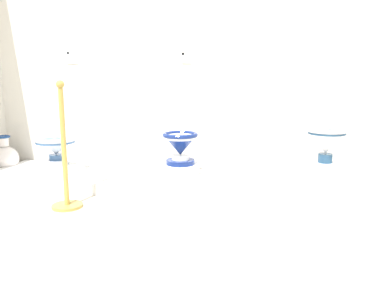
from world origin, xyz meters
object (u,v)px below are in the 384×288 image
(antique_toilet_pale_glazed, at_px, (326,142))
(stanchion_post_near_left, at_px, (65,169))
(plinth_block_broad_patterned, at_px, (57,168))
(antique_toilet_rightmost, at_px, (180,145))
(antique_toilet_broad_patterned, at_px, (56,146))
(info_placard_second, at_px, (187,57))
(decorative_vase_companion, at_px, (5,158))
(plinth_block_pale_glazed, at_px, (324,177))
(info_placard_first, at_px, (72,57))
(plinth_block_rightmost, at_px, (180,171))

(antique_toilet_pale_glazed, distance_m, stanchion_post_near_left, 2.20)
(plinth_block_broad_patterned, distance_m, antique_toilet_rightmost, 1.28)
(antique_toilet_broad_patterned, height_order, info_placard_second, info_placard_second)
(antique_toilet_broad_patterned, xyz_separation_m, antique_toilet_pale_glazed, (2.55, 0.10, 0.12))
(plinth_block_broad_patterned, distance_m, decorative_vase_companion, 0.74)
(info_placard_second, bearing_deg, stanchion_post_near_left, -122.74)
(info_placard_second, distance_m, stanchion_post_near_left, 1.63)
(antique_toilet_pale_glazed, xyz_separation_m, info_placard_second, (-1.33, 0.36, 0.75))
(plinth_block_pale_glazed, height_order, antique_toilet_pale_glazed, antique_toilet_pale_glazed)
(plinth_block_pale_glazed, distance_m, info_placard_second, 1.74)
(info_placard_first, bearing_deg, antique_toilet_rightmost, -16.31)
(plinth_block_rightmost, bearing_deg, stanchion_post_near_left, -134.90)
(plinth_block_rightmost, height_order, antique_toilet_pale_glazed, antique_toilet_pale_glazed)
(info_placard_first, distance_m, stanchion_post_near_left, 1.56)
(plinth_block_broad_patterned, xyz_separation_m, stanchion_post_near_left, (0.50, -0.67, 0.18))
(antique_toilet_pale_glazed, bearing_deg, antique_toilet_rightmost, -179.32)
(antique_toilet_pale_glazed, distance_m, info_placard_first, 2.72)
(info_placard_first, xyz_separation_m, info_placard_second, (1.26, -0.00, -0.02))
(antique_toilet_broad_patterned, bearing_deg, stanchion_post_near_left, -53.45)
(antique_toilet_pale_glazed, xyz_separation_m, stanchion_post_near_left, (-2.06, -0.77, -0.17))
(info_placard_first, bearing_deg, stanchion_post_near_left, -64.82)
(plinth_block_pale_glazed, bearing_deg, antique_toilet_rightmost, -179.32)
(plinth_block_pale_glazed, distance_m, stanchion_post_near_left, 2.20)
(decorative_vase_companion, bearing_deg, plinth_block_rightmost, -2.24)
(antique_toilet_rightmost, bearing_deg, antique_toilet_broad_patterned, -176.06)
(plinth_block_broad_patterned, height_order, info_placard_second, info_placard_second)
(plinth_block_rightmost, bearing_deg, antique_toilet_rightmost, 26.57)
(antique_toilet_broad_patterned, distance_m, antique_toilet_rightmost, 1.25)
(plinth_block_pale_glazed, relative_size, info_placard_second, 2.68)
(antique_toilet_rightmost, xyz_separation_m, decorative_vase_companion, (-1.97, 0.08, -0.23))
(plinth_block_rightmost, xyz_separation_m, stanchion_post_near_left, (-0.75, -0.76, 0.15))
(plinth_block_rightmost, xyz_separation_m, info_placard_first, (-1.29, 0.38, 1.09))
(info_placard_second, relative_size, decorative_vase_companion, 0.28)
(plinth_block_broad_patterned, bearing_deg, info_placard_second, 20.68)
(plinth_block_broad_patterned, relative_size, info_placard_second, 2.90)
(antique_toilet_broad_patterned, relative_size, info_placard_first, 2.83)
(plinth_block_broad_patterned, distance_m, plinth_block_pale_glazed, 2.55)
(plinth_block_pale_glazed, distance_m, decorative_vase_companion, 3.28)
(plinth_block_rightmost, xyz_separation_m, info_placard_second, (-0.03, 0.38, 1.07))
(plinth_block_pale_glazed, bearing_deg, stanchion_post_near_left, -159.43)
(info_placard_second, bearing_deg, plinth_block_rightmost, -86.10)
(info_placard_second, bearing_deg, info_placard_first, 180.00)
(info_placard_second, height_order, decorative_vase_companion, info_placard_second)
(info_placard_second, bearing_deg, plinth_block_pale_glazed, -15.19)
(plinth_block_pale_glazed, distance_m, info_placard_first, 2.82)
(antique_toilet_broad_patterned, xyz_separation_m, antique_toilet_rightmost, (1.25, 0.09, 0.05))
(plinth_block_broad_patterned, relative_size, plinth_block_pale_glazed, 1.08)
(antique_toilet_broad_patterned, bearing_deg, plinth_block_pale_glazed, 2.28)
(antique_toilet_broad_patterned, bearing_deg, antique_toilet_pale_glazed, 2.28)
(decorative_vase_companion, distance_m, stanchion_post_near_left, 1.49)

